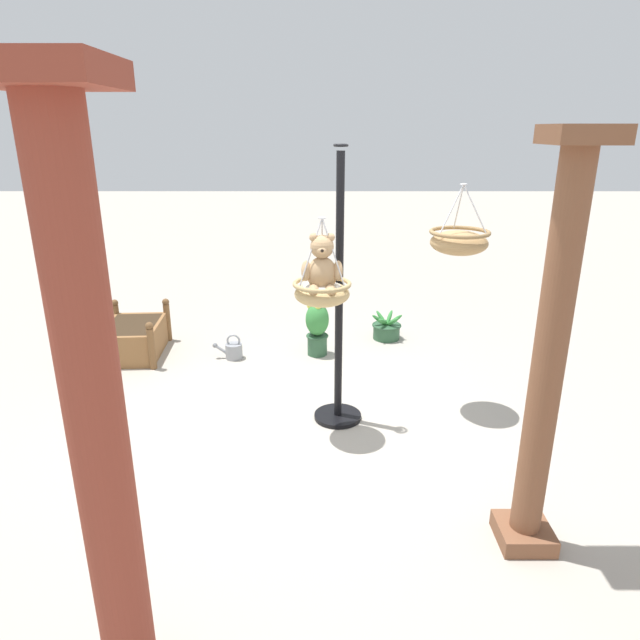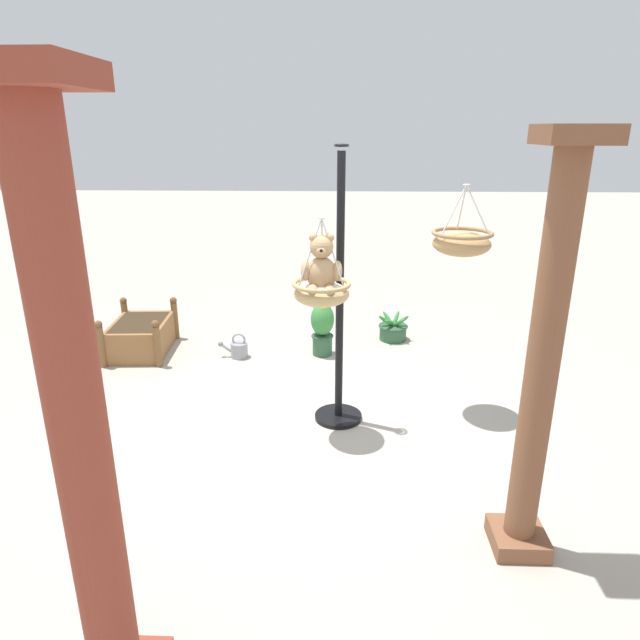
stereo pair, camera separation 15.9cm
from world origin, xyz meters
name	(u,v)px [view 2 (the right image)]	position (x,y,z in m)	size (l,w,h in m)	color
ground_plane	(319,423)	(0.00, 0.00, 0.00)	(40.00, 40.00, 0.00)	#A8A093
display_pole_central	(339,342)	(-0.18, -0.10, 0.77)	(0.44, 0.44, 2.47)	black
hanging_basket_with_teddy	(322,292)	(-0.03, 0.15, 1.31)	(0.48, 0.48, 0.72)	tan
teddy_bear	(322,267)	(-0.03, 0.17, 1.52)	(0.34, 0.29, 0.49)	tan
hanging_basket_left_high	(462,242)	(-1.24, -0.33, 1.64)	(0.53, 0.53, 0.62)	#A37F51
greenhouse_pillar_right	(542,371)	(-1.35, 1.54, 1.25)	(0.36, 0.36, 2.60)	brown
greenhouse_pillar_far_back	(82,449)	(0.86, 2.61, 1.35)	(0.44, 0.44, 2.80)	brown
wooden_planter_box	(141,335)	(2.22, -1.66, 0.21)	(0.77, 1.02, 0.56)	olive
potted_plant_flowering_red	(322,327)	(0.02, -1.65, 0.35)	(0.28, 0.28, 0.66)	#2D5638
potted_plant_bushy_green	(393,330)	(-0.87, -2.19, 0.13)	(0.42, 0.41, 0.35)	#2D5638
watering_can	(238,349)	(1.02, -1.53, 0.10)	(0.35, 0.20, 0.30)	gray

